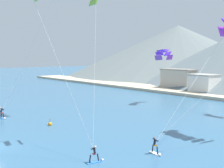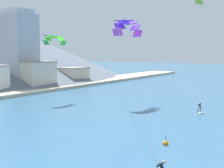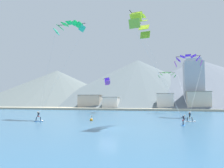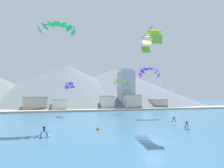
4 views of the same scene
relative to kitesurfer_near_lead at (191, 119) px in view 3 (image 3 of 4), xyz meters
name	(u,v)px [view 3 (image 3 of 4)]	position (x,y,z in m)	size (l,w,h in m)	color
ground_plane	(108,128)	(-11.83, -11.60, -0.49)	(400.00, 400.00, 0.00)	#336084
kitesurfer_near_lead	(191,119)	(0.00, 0.00, 0.00)	(1.79, 0.77, 1.72)	white
kitesurfer_near_trail	(39,118)	(-25.81, -5.52, 0.08)	(1.77, 0.65, 1.81)	#337FDB
kitesurfer_mid_center	(183,122)	(-1.76, -5.69, -0.04)	(0.63, 1.77, 1.65)	#337FDB
parafoil_kite_near_lead	(188,59)	(1.17, 13.16, 12.75)	(6.38, 14.09, 13.00)	#BB3FCB
parafoil_kite_near_trail	(69,26)	(-24.86, 4.23, 19.68)	(7.59, 10.77, 19.88)	#24CA93
parafoil_kite_mid_center	(140,23)	(-8.13, -4.80, 15.98)	(7.60, 7.12, 16.34)	#82BC35
parafoil_kite_distant_high_outer	(167,74)	(-3.50, 25.62, 10.81)	(5.14, 1.23, 1.74)	#188D33
parafoil_kite_distant_low_drift	(107,80)	(-21.42, 24.53, 9.24)	(3.57, 5.83, 2.14)	purple
race_marker_buoy	(91,120)	(-17.40, -2.11, -0.33)	(0.56, 0.56, 1.02)	orange
shoreline_strip	(143,109)	(-11.83, 40.57, -0.14)	(180.00, 10.00, 0.70)	#BCAD8E
shore_building_harbour_front	(90,102)	(-33.65, 44.10, 2.40)	(9.31, 4.70, 5.75)	#B7AD9E
shore_building_promenade_mid	(198,101)	(7.36, 42.40, 2.89)	(8.19, 6.66, 6.74)	beige
shore_building_quay_west	(111,103)	(-24.37, 42.27, 1.95)	(6.05, 5.24, 4.86)	silver
shore_building_old_town	(165,101)	(-4.02, 43.64, 2.62)	(6.26, 4.70, 6.20)	silver
highrise_tower	(194,85)	(6.58, 47.14, 8.93)	(7.00, 7.00, 19.25)	#A8ADB7
mountain_peak_west_ridge	(200,83)	(16.84, 99.88, 13.42)	(129.33, 129.33, 27.82)	slate
mountain_peak_central_summit	(57,88)	(-72.52, 90.47, 10.94)	(100.78, 100.78, 22.85)	slate
mountain_peak_east_shoulder	(138,83)	(-20.00, 95.00, 13.75)	(114.55, 114.55, 28.47)	slate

